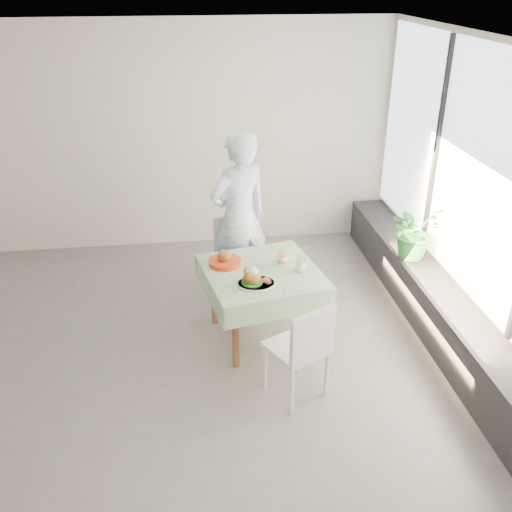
{
  "coord_description": "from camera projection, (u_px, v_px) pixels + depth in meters",
  "views": [
    {
      "loc": [
        0.38,
        -4.47,
        3.29
      ],
      "look_at": [
        1.01,
        0.24,
        0.87
      ],
      "focal_mm": 40.0,
      "sensor_mm": 36.0,
      "label": 1
    }
  ],
  "objects": [
    {
      "name": "juice_cup_lemonade",
      "position": [
        301.0,
        265.0,
        5.32
      ],
      "size": [
        0.1,
        0.1,
        0.28
      ],
      "color": "white",
      "rests_on": "cafe_table"
    },
    {
      "name": "wall_right",
      "position": [
        479.0,
        203.0,
        5.12
      ],
      "size": [
        0.02,
        5.0,
        2.8
      ],
      "primitive_type": "cube",
      "color": "silver",
      "rests_on": "ground"
    },
    {
      "name": "juice_cup_orange",
      "position": [
        282.0,
        257.0,
        5.47
      ],
      "size": [
        0.1,
        0.1,
        0.27
      ],
      "color": "white",
      "rests_on": "cafe_table"
    },
    {
      "name": "window_ledge",
      "position": [
        439.0,
        312.0,
        5.61
      ],
      "size": [
        0.4,
        4.8,
        0.5
      ],
      "primitive_type": "cube",
      "color": "black",
      "rests_on": "ground"
    },
    {
      "name": "potted_plant",
      "position": [
        415.0,
        231.0,
        6.01
      ],
      "size": [
        0.66,
        0.61,
        0.61
      ],
      "primitive_type": "imported",
      "rotation": [
        0.0,
        0.0,
        0.3
      ],
      "color": "#267435",
      "rests_on": "window_ledge"
    },
    {
      "name": "chair_far",
      "position": [
        238.0,
        272.0,
        6.32
      ],
      "size": [
        0.5,
        0.5,
        0.88
      ],
      "color": "white",
      "rests_on": "ground"
    },
    {
      "name": "wall_back",
      "position": [
        150.0,
        140.0,
        6.97
      ],
      "size": [
        6.0,
        0.02,
        2.8
      ],
      "primitive_type": "cube",
      "color": "silver",
      "rests_on": "ground"
    },
    {
      "name": "wall_front",
      "position": [
        114.0,
        439.0,
        2.55
      ],
      "size": [
        6.0,
        0.02,
        2.8
      ],
      "primitive_type": "cube",
      "color": "silver",
      "rests_on": "ground"
    },
    {
      "name": "second_dish",
      "position": [
        225.0,
        260.0,
        5.44
      ],
      "size": [
        0.31,
        0.31,
        0.15
      ],
      "color": "red",
      "rests_on": "cafe_table"
    },
    {
      "name": "ceiling",
      "position": [
        123.0,
        42.0,
        4.13
      ],
      "size": [
        6.0,
        6.0,
        0.0
      ],
      "primitive_type": "plane",
      "rotation": [
        3.14,
        0.0,
        0.0
      ],
      "color": "white",
      "rests_on": "ground"
    },
    {
      "name": "main_dish",
      "position": [
        254.0,
        279.0,
        5.09
      ],
      "size": [
        0.34,
        0.34,
        0.18
      ],
      "color": "white",
      "rests_on": "cafe_table"
    },
    {
      "name": "floor",
      "position": [
        154.0,
        356.0,
        5.4
      ],
      "size": [
        6.0,
        6.0,
        0.0
      ],
      "primitive_type": "plane",
      "color": "#605E5B",
      "rests_on": "ground"
    },
    {
      "name": "cafe_table",
      "position": [
        262.0,
        296.0,
        5.48
      ],
      "size": [
        1.22,
        1.22,
        0.74
      ],
      "color": "brown",
      "rests_on": "ground"
    },
    {
      "name": "diner",
      "position": [
        239.0,
        218.0,
        5.98
      ],
      "size": [
        0.81,
        0.7,
        1.87
      ],
      "primitive_type": "imported",
      "rotation": [
        0.0,
        0.0,
        3.6
      ],
      "color": "#97CAF2",
      "rests_on": "ground"
    },
    {
      "name": "window_pane",
      "position": [
        481.0,
        176.0,
        5.0
      ],
      "size": [
        0.01,
        4.8,
        2.18
      ],
      "primitive_type": "cube",
      "color": "#D1E0F9",
      "rests_on": "ground"
    },
    {
      "name": "chair_near",
      "position": [
        297.0,
        366.0,
        4.81
      ],
      "size": [
        0.58,
        0.58,
        0.92
      ],
      "color": "white",
      "rests_on": "ground"
    }
  ]
}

